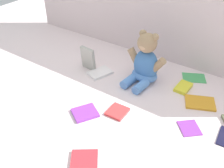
# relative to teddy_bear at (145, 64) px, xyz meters

# --- Properties ---
(ground_plane) EXTENTS (3.20, 3.20, 0.00)m
(ground_plane) POSITION_rel_teddy_bear_xyz_m (-0.06, -0.14, -0.10)
(ground_plane) COLOR silver
(teddy_bear) EXTENTS (0.23, 0.21, 0.27)m
(teddy_bear) POSITION_rel_teddy_bear_xyz_m (0.00, 0.00, 0.00)
(teddy_bear) COLOR #3F72B2
(teddy_bear) RESTS_ON ground_plane
(book_case_0) EXTENTS (0.10, 0.04, 0.13)m
(book_case_0) POSITION_rel_teddy_bear_xyz_m (-0.32, -0.08, -0.04)
(book_case_0) COLOR #A09F95
(book_case_0) RESTS_ON ground_plane
(book_case_2) EXTENTS (0.16, 0.15, 0.01)m
(book_case_2) POSITION_rel_teddy_bear_xyz_m (0.32, -0.02, -0.10)
(book_case_2) COLOR orange
(book_case_2) RESTS_ON ground_plane
(book_case_3) EXTENTS (0.07, 0.11, 0.02)m
(book_case_3) POSITION_rel_teddy_bear_xyz_m (0.20, 0.05, -0.09)
(book_case_3) COLOR yellow
(book_case_3) RESTS_ON ground_plane
(book_case_5) EXTENTS (0.12, 0.12, 0.01)m
(book_case_5) POSITION_rel_teddy_bear_xyz_m (0.34, -0.21, -0.10)
(book_case_5) COLOR #7C3295
(book_case_5) RESTS_ON ground_plane
(book_case_6) EXTENTS (0.14, 0.14, 0.01)m
(book_case_6) POSITION_rel_teddy_bear_xyz_m (-0.09, -0.39, -0.10)
(book_case_6) COLOR purple
(book_case_6) RESTS_ON ground_plane
(book_case_7) EXTENTS (0.09, 0.10, 0.01)m
(book_case_7) POSITION_rel_teddy_bear_xyz_m (0.03, -0.30, -0.10)
(book_case_7) COLOR red
(book_case_7) RESTS_ON ground_plane
(book_case_8) EXTENTS (0.15, 0.15, 0.01)m
(book_case_8) POSITION_rel_teddy_bear_xyz_m (0.08, -0.60, -0.10)
(book_case_8) COLOR red
(book_case_8) RESTS_ON ground_plane
(book_case_9) EXTENTS (0.15, 0.13, 0.01)m
(book_case_9) POSITION_rel_teddy_bear_xyz_m (0.22, 0.17, -0.10)
(book_case_9) COLOR #40A358
(book_case_9) RESTS_ON ground_plane
(book_case_12) EXTENTS (0.12, 0.15, 0.01)m
(book_case_12) POSITION_rel_teddy_bear_xyz_m (-0.23, -0.08, -0.09)
(book_case_12) COLOR white
(book_case_12) RESTS_ON ground_plane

